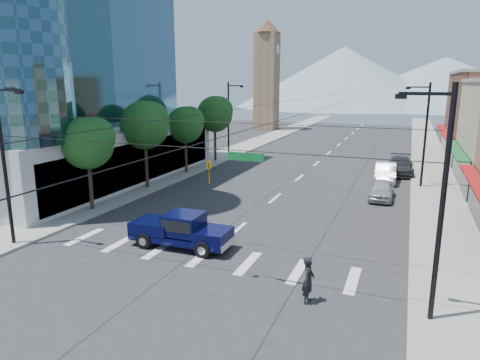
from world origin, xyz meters
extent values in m
plane|color=#28282B|center=(0.00, 0.00, 0.00)|extent=(160.00, 160.00, 0.00)
cube|color=gray|center=(-12.00, 40.00, 0.07)|extent=(4.00, 120.00, 0.15)
cube|color=gray|center=(12.00, 40.00, 0.07)|extent=(4.00, 120.00, 0.15)
cube|color=#B7B7B2|center=(-26.50, 14.00, 2.50)|extent=(29.00, 26.00, 5.00)
cube|color=#8C6B4C|center=(-16.50, 62.00, 9.00)|extent=(4.00, 4.00, 18.00)
cone|color=brown|center=(-16.50, 62.00, 19.20)|extent=(4.80, 4.80, 2.40)
cone|color=gray|center=(-15.00, 150.00, 11.00)|extent=(80.00, 80.00, 22.00)
cone|color=gray|center=(20.00, 160.00, 9.00)|extent=(90.00, 90.00, 18.00)
cylinder|color=black|center=(-11.20, 6.00, 2.27)|extent=(0.28, 0.28, 4.55)
sphere|color=#174517|center=(-11.20, 6.00, 4.88)|extent=(3.64, 3.64, 3.64)
sphere|color=#174517|center=(-10.80, 6.30, 5.28)|extent=(2.86, 2.86, 2.86)
cylinder|color=black|center=(-11.20, 13.00, 2.55)|extent=(0.28, 0.28, 5.11)
sphere|color=#174517|center=(-11.20, 13.00, 5.47)|extent=(4.09, 4.09, 4.09)
sphere|color=#174517|center=(-10.80, 13.30, 5.88)|extent=(3.21, 3.21, 3.21)
cylinder|color=black|center=(-11.20, 20.00, 2.27)|extent=(0.28, 0.28, 4.55)
sphere|color=#174517|center=(-11.20, 20.00, 4.88)|extent=(3.64, 3.64, 3.64)
sphere|color=#174517|center=(-10.80, 20.30, 5.28)|extent=(2.86, 2.86, 2.86)
cylinder|color=black|center=(-11.20, 27.00, 2.55)|extent=(0.28, 0.28, 5.11)
sphere|color=#174517|center=(-11.20, 27.00, 5.47)|extent=(4.09, 4.09, 4.09)
sphere|color=#174517|center=(-10.80, 27.30, 5.88)|extent=(3.21, 3.21, 3.21)
cylinder|color=black|center=(-10.80, -1.00, 4.50)|extent=(0.20, 0.20, 9.00)
cylinder|color=black|center=(10.80, -1.00, 4.50)|extent=(0.20, 0.20, 9.00)
cylinder|color=black|center=(0.00, -1.00, 6.20)|extent=(21.60, 0.04, 0.04)
imported|color=gold|center=(1.50, -1.00, 5.15)|extent=(0.16, 0.20, 1.00)
cube|color=#0C6626|center=(3.20, -1.00, 5.95)|extent=(1.60, 0.06, 0.35)
cylinder|color=black|center=(-10.80, 30.00, 4.50)|extent=(0.20, 0.20, 9.00)
cube|color=black|center=(-9.90, 30.00, 8.60)|extent=(1.80, 0.12, 0.12)
cube|color=black|center=(-9.10, 30.00, 8.50)|extent=(0.40, 0.25, 0.18)
cylinder|color=black|center=(10.80, 22.00, 4.50)|extent=(0.20, 0.20, 9.00)
cube|color=black|center=(9.90, 22.00, 8.60)|extent=(1.80, 0.12, 0.12)
cube|color=black|center=(9.10, 22.00, 8.50)|extent=(0.40, 0.25, 0.18)
cube|color=#070937|center=(-1.88, 2.28, 0.56)|extent=(5.66, 2.10, 0.36)
cube|color=#070937|center=(0.12, 2.30, 0.97)|extent=(1.66, 1.96, 0.56)
cube|color=#070937|center=(-1.67, 2.29, 1.39)|extent=(1.96, 1.91, 1.13)
cube|color=black|center=(-1.67, 2.29, 1.49)|extent=(1.76, 1.94, 0.62)
cube|color=#070937|center=(-3.52, 2.27, 1.03)|extent=(2.38, 2.07, 0.67)
cube|color=silver|center=(0.95, 2.31, 0.56)|extent=(0.14, 1.95, 0.36)
cube|color=silver|center=(-4.70, 2.26, 0.56)|extent=(0.14, 1.95, 0.31)
cylinder|color=black|center=(-0.07, 1.32, 0.43)|extent=(0.86, 0.31, 0.86)
cylinder|color=black|center=(-0.09, 3.27, 0.43)|extent=(0.86, 0.31, 0.86)
cylinder|color=black|center=(-3.66, 1.30, 0.43)|extent=(0.86, 0.31, 0.86)
cylinder|color=black|center=(-3.68, 3.24, 0.43)|extent=(0.86, 0.31, 0.86)
imported|color=black|center=(6.09, -1.24, 1.01)|extent=(0.48, 0.73, 2.01)
imported|color=#B6B5BA|center=(7.85, 16.90, 0.75)|extent=(1.81, 4.42, 1.50)
imported|color=silver|center=(7.75, 23.55, 0.85)|extent=(2.03, 5.24, 1.70)
imported|color=#303033|center=(8.97, 27.54, 0.86)|extent=(2.65, 5.99, 1.71)
camera|label=1|loc=(9.46, -17.45, 8.98)|focal=32.00mm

